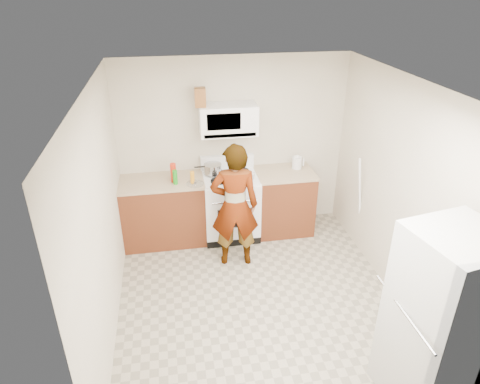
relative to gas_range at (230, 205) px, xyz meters
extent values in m
plane|color=gray|center=(0.10, -1.48, -0.49)|extent=(3.60, 3.60, 0.00)
cube|color=beige|center=(0.10, 0.31, 0.76)|extent=(3.20, 0.02, 2.50)
cube|color=beige|center=(1.69, -1.48, 0.76)|extent=(0.02, 3.60, 2.50)
cube|color=brown|center=(-0.94, 0.01, -0.04)|extent=(1.12, 0.62, 0.90)
cube|color=tan|center=(-0.94, 0.01, 0.43)|extent=(1.14, 0.64, 0.03)
cube|color=brown|center=(0.78, 0.01, -0.04)|extent=(0.80, 0.62, 0.90)
cube|color=tan|center=(0.78, 0.01, 0.43)|extent=(0.82, 0.64, 0.03)
cube|color=white|center=(0.00, -0.01, -0.04)|extent=(0.76, 0.65, 0.90)
cube|color=white|center=(0.00, -0.01, 0.43)|extent=(0.76, 0.62, 0.03)
cube|color=white|center=(0.00, 0.28, 0.54)|extent=(0.76, 0.08, 0.20)
cube|color=white|center=(0.00, 0.13, 1.21)|extent=(0.76, 0.38, 0.40)
imported|color=tan|center=(-0.05, -0.68, 0.34)|extent=(0.64, 0.46, 1.66)
cube|color=#BABAB6|center=(1.31, -2.96, 0.36)|extent=(0.82, 0.82, 1.70)
cylinder|color=silver|center=(0.98, 0.10, 0.53)|extent=(0.18, 0.18, 0.17)
cube|color=brown|center=(-0.36, 0.09, 1.53)|extent=(0.14, 0.14, 0.24)
cylinder|color=#B2B1B6|center=(-0.23, 0.09, 0.53)|extent=(0.24, 0.24, 0.13)
cube|color=white|center=(0.20, -0.07, 0.47)|extent=(0.29, 0.23, 0.05)
cylinder|color=red|center=(-0.77, -0.06, 0.58)|extent=(0.10, 0.10, 0.26)
cylinder|color=orange|center=(-0.52, -0.15, 0.54)|extent=(0.06, 0.06, 0.17)
cylinder|color=#198618|center=(-0.75, -0.13, 0.55)|extent=(0.07, 0.07, 0.20)
cylinder|color=silver|center=(-0.50, -0.18, 0.46)|extent=(0.24, 0.24, 0.01)
cylinder|color=white|center=(1.68, -0.57, 0.19)|extent=(0.27, 0.16, 1.33)
camera|label=1|loc=(-0.78, -5.29, 2.91)|focal=32.00mm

